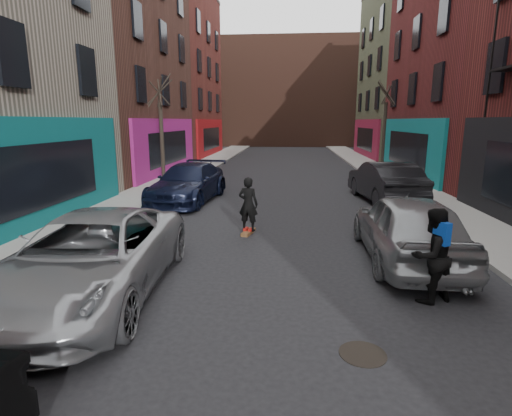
% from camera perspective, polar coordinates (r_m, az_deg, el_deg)
% --- Properties ---
extents(sidewalk_left, '(2.50, 84.00, 0.13)m').
position_cam_1_polar(sidewalk_left, '(32.95, -6.73, 6.51)').
color(sidewalk_left, gray).
rests_on(sidewalk_left, ground).
extents(sidewalk_right, '(2.50, 84.00, 0.13)m').
position_cam_1_polar(sidewalk_right, '(32.82, 15.31, 6.13)').
color(sidewalk_right, gray).
rests_on(sidewalk_right, ground).
extents(building_far, '(40.00, 10.00, 14.00)m').
position_cam_1_polar(building_far, '(58.23, 4.70, 15.89)').
color(building_far, '#47281E').
rests_on(building_far, ground).
extents(tree_left_far, '(2.00, 2.00, 6.50)m').
position_cam_1_polar(tree_left_far, '(21.14, -13.42, 12.04)').
color(tree_left_far, black).
rests_on(tree_left_far, sidewalk_left).
extents(tree_right_far, '(2.00, 2.00, 6.80)m').
position_cam_1_polar(tree_right_far, '(26.77, 17.94, 12.10)').
color(tree_right_far, black).
rests_on(tree_right_far, sidewalk_right).
extents(parked_left_far, '(2.98, 5.90, 1.60)m').
position_cam_1_polar(parked_left_far, '(8.41, -22.45, -6.47)').
color(parked_left_far, gray).
rests_on(parked_left_far, ground).
extents(parked_left_end, '(2.77, 5.70, 1.60)m').
position_cam_1_polar(parked_left_end, '(17.21, -9.66, 3.56)').
color(parked_left_end, black).
rests_on(parked_left_end, ground).
extents(parked_right_far, '(2.08, 5.03, 1.70)m').
position_cam_1_polar(parked_right_far, '(10.38, 20.82, -2.56)').
color(parked_right_far, gray).
rests_on(parked_right_far, ground).
extents(parked_right_end, '(2.43, 5.36, 1.71)m').
position_cam_1_polar(parked_right_end, '(17.85, 17.92, 3.62)').
color(parked_right_end, black).
rests_on(parked_right_end, ground).
extents(skateboard, '(0.39, 0.83, 0.10)m').
position_cam_1_polar(skateboard, '(12.22, -1.10, -3.46)').
color(skateboard, brown).
rests_on(skateboard, ground).
extents(skateboarder, '(0.67, 0.52, 1.65)m').
position_cam_1_polar(skateboarder, '(12.01, -1.12, 0.56)').
color(skateboarder, black).
rests_on(skateboarder, skateboard).
extents(pedestrian, '(1.10, 1.02, 1.82)m').
position_cam_1_polar(pedestrian, '(8.20, 23.82, -6.20)').
color(pedestrian, black).
rests_on(pedestrian, ground).
extents(manhole, '(0.93, 0.93, 0.01)m').
position_cam_1_polar(manhole, '(6.48, 15.00, -19.48)').
color(manhole, black).
rests_on(manhole, ground).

